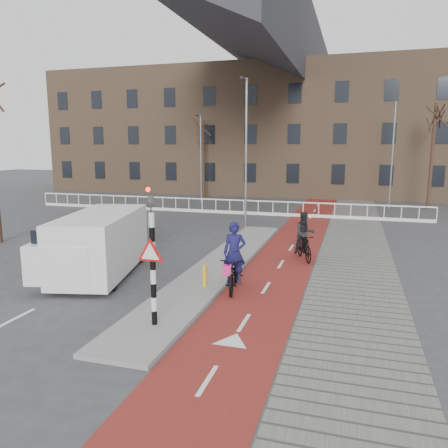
# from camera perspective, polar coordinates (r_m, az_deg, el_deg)

# --- Properties ---
(ground) EXTENTS (120.00, 120.00, 0.00)m
(ground) POSITION_cam_1_polar(r_m,az_deg,el_deg) (13.10, -2.79, -10.41)
(ground) COLOR #38383A
(ground) RESTS_ON ground
(bike_lane) EXTENTS (2.50, 60.00, 0.01)m
(bike_lane) POSITION_cam_1_polar(r_m,az_deg,el_deg) (22.20, 9.51, -1.91)
(bike_lane) COLOR maroon
(bike_lane) RESTS_ON ground
(sidewalk) EXTENTS (3.00, 60.00, 0.01)m
(sidewalk) POSITION_cam_1_polar(r_m,az_deg,el_deg) (22.05, 16.75, -2.29)
(sidewalk) COLOR slate
(sidewalk) RESTS_ON ground
(curb_island) EXTENTS (1.80, 16.00, 0.12)m
(curb_island) POSITION_cam_1_polar(r_m,az_deg,el_deg) (16.91, -0.53, -5.41)
(curb_island) COLOR gray
(curb_island) RESTS_ON ground
(traffic_signal) EXTENTS (0.80, 0.80, 3.68)m
(traffic_signal) POSITION_cam_1_polar(r_m,az_deg,el_deg) (10.95, -9.37, -3.78)
(traffic_signal) COLOR black
(traffic_signal) RESTS_ON curb_island
(bollard) EXTENTS (0.12, 0.12, 0.71)m
(bollard) POSITION_cam_1_polar(r_m,az_deg,el_deg) (14.17, -2.56, -6.78)
(bollard) COLOR #FCB70E
(bollard) RESTS_ON curb_island
(cyclist_near) EXTENTS (1.09, 2.25, 2.22)m
(cyclist_near) POSITION_cam_1_polar(r_m,az_deg,el_deg) (14.09, 1.36, -5.68)
(cyclist_near) COLOR black
(cyclist_near) RESTS_ON bike_lane
(cyclist_far) EXTENTS (1.22, 1.90, 1.98)m
(cyclist_far) POSITION_cam_1_polar(r_m,az_deg,el_deg) (17.96, 10.43, -2.12)
(cyclist_far) COLOR black
(cyclist_far) RESTS_ON bike_lane
(van) EXTENTS (3.19, 5.52, 2.23)m
(van) POSITION_cam_1_polar(r_m,az_deg,el_deg) (16.27, -15.73, -2.37)
(van) COLOR white
(van) RESTS_ON ground
(railing) EXTENTS (28.00, 0.10, 0.99)m
(railing) POSITION_cam_1_polar(r_m,az_deg,el_deg) (30.28, -1.08, 2.03)
(railing) COLOR silver
(railing) RESTS_ON ground
(townhouse_row) EXTENTS (46.00, 10.00, 15.90)m
(townhouse_row) POSITION_cam_1_polar(r_m,az_deg,el_deg) (44.25, 7.54, 14.26)
(townhouse_row) COLOR #7F6047
(townhouse_row) RESTS_ON ground
(tree_mid) EXTENTS (0.27, 0.27, 6.63)m
(tree_mid) POSITION_cam_1_polar(r_m,az_deg,el_deg) (39.28, -2.72, 8.30)
(tree_mid) COLOR #311D15
(tree_mid) RESTS_ON ground
(tree_right) EXTENTS (0.24, 0.24, 7.59)m
(tree_right) POSITION_cam_1_polar(r_m,az_deg,el_deg) (35.23, 25.52, 7.90)
(tree_right) COLOR #311D15
(tree_right) RESTS_ON ground
(streetlight_near) EXTENTS (0.12, 0.12, 8.19)m
(streetlight_near) POSITION_cam_1_polar(r_m,az_deg,el_deg) (24.49, 2.90, 8.99)
(streetlight_near) COLOR slate
(streetlight_near) RESTS_ON ground
(streetlight_left) EXTENTS (0.12, 0.12, 7.10)m
(streetlight_left) POSITION_cam_1_polar(r_m,az_deg,el_deg) (36.28, -3.03, 8.51)
(streetlight_left) COLOR slate
(streetlight_left) RESTS_ON ground
(streetlight_right) EXTENTS (0.12, 0.12, 7.90)m
(streetlight_right) POSITION_cam_1_polar(r_m,az_deg,el_deg) (34.29, 21.13, 8.43)
(streetlight_right) COLOR slate
(streetlight_right) RESTS_ON ground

